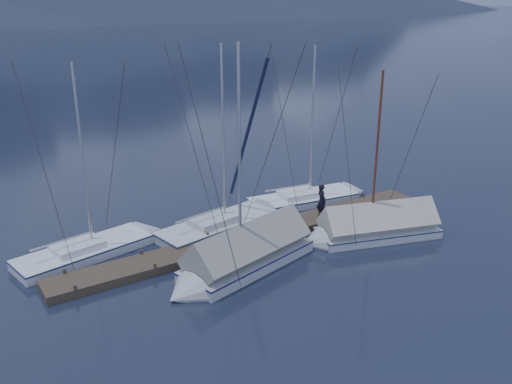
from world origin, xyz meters
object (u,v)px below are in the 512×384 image
sailboat_open_left (103,247)px  sailboat_open_mid (233,222)px  sailboat_covered_near (368,230)px  sailboat_covered_far (238,260)px  sailboat_open_right (317,198)px  person (322,201)px

sailboat_open_left → sailboat_open_mid: 5.96m
sailboat_covered_near → sailboat_covered_far: bearing=175.6°
sailboat_open_right → sailboat_covered_near: sailboat_open_right is taller
sailboat_open_left → person: (9.46, -2.74, 0.99)m
sailboat_open_left → sailboat_open_mid: sailboat_open_mid is taller
sailboat_open_right → person: 3.17m
sailboat_covered_near → sailboat_open_right: bearing=77.8°
sailboat_open_right → sailboat_covered_near: (-1.04, -4.81, 0.25)m
sailboat_open_left → sailboat_open_mid: size_ratio=0.94×
person → sailboat_open_right: bearing=-24.9°
sailboat_open_mid → sailboat_open_right: bearing=3.8°
sailboat_open_mid → sailboat_covered_far: size_ratio=0.96×
sailboat_open_right → person: sailboat_open_right is taller
sailboat_open_right → person: size_ratio=5.38×
sailboat_open_left → sailboat_covered_near: 11.39m
sailboat_covered_near → person: bearing=106.8°
sailboat_open_right → sailboat_covered_far: 8.57m
sailboat_open_mid → sailboat_covered_far: sailboat_covered_far is taller
sailboat_open_mid → person: sailboat_open_mid is taller
sailboat_covered_near → sailboat_open_mid: bearing=133.6°
sailboat_covered_near → sailboat_open_left: bearing=153.3°
sailboat_open_mid → sailboat_covered_far: 4.50m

